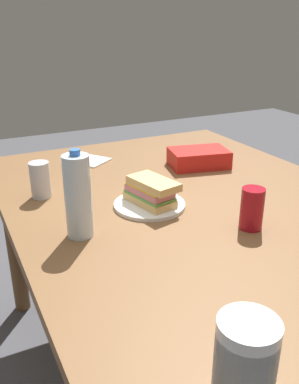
# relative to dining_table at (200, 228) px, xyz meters

# --- Properties ---
(ground_plane) EXTENTS (8.00, 8.00, 0.00)m
(ground_plane) POSITION_rel_dining_table_xyz_m (0.00, 0.00, -0.67)
(ground_plane) COLOR #4C4C51
(dining_table) EXTENTS (1.67, 1.16, 0.75)m
(dining_table) POSITION_rel_dining_table_xyz_m (0.00, 0.00, 0.00)
(dining_table) COLOR brown
(dining_table) RESTS_ON ground_plane
(paper_plate) EXTENTS (0.23, 0.23, 0.01)m
(paper_plate) POSITION_rel_dining_table_xyz_m (-0.08, -0.15, 0.08)
(paper_plate) COLOR white
(paper_plate) RESTS_ON dining_table
(sandwich) EXTENTS (0.20, 0.13, 0.08)m
(sandwich) POSITION_rel_dining_table_xyz_m (-0.07, -0.14, 0.13)
(sandwich) COLOR #DBB26B
(sandwich) RESTS_ON paper_plate
(soda_can_red) EXTENTS (0.07, 0.07, 0.12)m
(soda_can_red) POSITION_rel_dining_table_xyz_m (0.19, 0.05, 0.14)
(soda_can_red) COLOR maroon
(soda_can_red) RESTS_ON dining_table
(chip_bag) EXTENTS (0.20, 0.26, 0.07)m
(chip_bag) POSITION_rel_dining_table_xyz_m (-0.34, 0.21, 0.11)
(chip_bag) COLOR red
(chip_bag) RESTS_ON dining_table
(water_bottle_tall) EXTENTS (0.07, 0.07, 0.25)m
(water_bottle_tall) POSITION_rel_dining_table_xyz_m (0.01, -0.40, 0.19)
(water_bottle_tall) COLOR silver
(water_bottle_tall) RESTS_ON dining_table
(plastic_cup_stack) EXTENTS (0.08, 0.08, 0.20)m
(plastic_cup_stack) POSITION_rel_dining_table_xyz_m (0.69, -0.39, 0.18)
(plastic_cup_stack) COLOR silver
(plastic_cup_stack) RESTS_ON dining_table
(soda_can_silver) EXTENTS (0.07, 0.07, 0.12)m
(soda_can_silver) POSITION_rel_dining_table_xyz_m (-0.31, -0.44, 0.14)
(soda_can_silver) COLOR silver
(soda_can_silver) RESTS_ON dining_table
(paper_napkin) EXTENTS (0.18, 0.18, 0.01)m
(paper_napkin) POSITION_rel_dining_table_xyz_m (-0.59, -0.17, 0.08)
(paper_napkin) COLOR white
(paper_napkin) RESTS_ON dining_table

